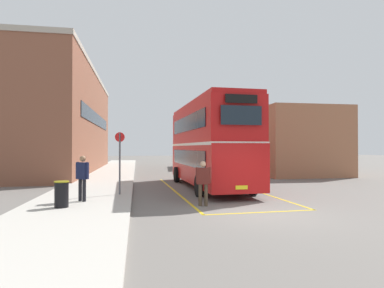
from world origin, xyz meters
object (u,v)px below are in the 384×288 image
bus_stop_sign (120,157)px  single_deck_bus (199,153)px  pedestrian_waiting_near (82,174)px  litter_bin (62,194)px  pedestrian_boarding (203,180)px  double_decker_bus (209,143)px

bus_stop_sign → single_deck_bus: bearing=69.7°
pedestrian_waiting_near → litter_bin: bearing=-112.3°
single_deck_bus → pedestrian_boarding: size_ratio=4.87×
pedestrian_waiting_near → bus_stop_sign: (1.36, 1.72, 0.63)m
double_decker_bus → bus_stop_sign: size_ratio=3.72×
pedestrian_boarding → single_deck_bus: bearing=79.5°
double_decker_bus → pedestrian_boarding: double_decker_bus is taller
single_deck_bus → bus_stop_sign: (-7.65, -20.66, 0.19)m
litter_bin → double_decker_bus: bearing=41.2°
litter_bin → pedestrian_waiting_near: bearing=67.7°
double_decker_bus → pedestrian_boarding: (-1.48, -5.66, -1.50)m
single_deck_bus → pedestrian_boarding: (-4.34, -23.44, -0.62)m
double_decker_bus → litter_bin: (-6.66, -5.84, -1.90)m
bus_stop_sign → pedestrian_waiting_near: bearing=-128.4°
litter_bin → bus_stop_sign: (1.87, 2.96, 1.22)m
double_decker_bus → pedestrian_waiting_near: double_decker_bus is taller
double_decker_bus → single_deck_bus: double_decker_bus is taller
single_deck_bus → double_decker_bus: bearing=-99.1°
double_decker_bus → pedestrian_waiting_near: 7.79m
pedestrian_boarding → bus_stop_sign: bus_stop_sign is taller
double_decker_bus → single_deck_bus: (2.86, 17.78, -0.88)m
single_deck_bus → bus_stop_sign: size_ratio=3.00×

